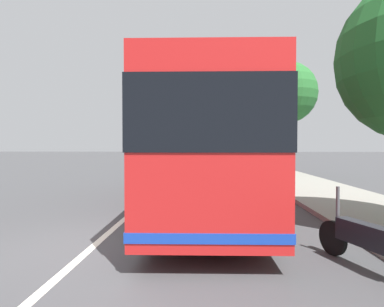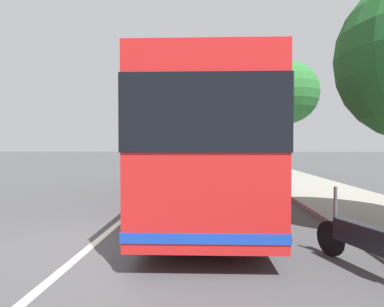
% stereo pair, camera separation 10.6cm
% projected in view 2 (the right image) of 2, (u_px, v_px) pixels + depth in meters
% --- Properties ---
extents(ground_plane, '(220.00, 220.00, 0.00)m').
position_uv_depth(ground_plane, '(93.00, 245.00, 6.14)').
color(ground_plane, '#424244').
extents(sidewalk_curb, '(110.00, 3.60, 0.14)m').
position_uv_depth(sidewalk_curb, '(303.00, 184.00, 15.69)').
color(sidewalk_curb, gray).
rests_on(sidewalk_curb, ground).
extents(lane_divider_line, '(110.00, 0.16, 0.01)m').
position_uv_depth(lane_divider_line, '(166.00, 184.00, 16.12)').
color(lane_divider_line, silver).
rests_on(lane_divider_line, ground).
extents(coach_bus, '(11.12, 2.87, 3.56)m').
position_uv_depth(coach_bus, '(203.00, 145.00, 10.01)').
color(coach_bus, red).
rests_on(coach_bus, ground).
extents(motorcycle_nearest_curb, '(2.04, 0.82, 1.26)m').
position_uv_depth(motorcycle_nearest_curb, '(365.00, 242.00, 4.81)').
color(motorcycle_nearest_curb, black).
rests_on(motorcycle_nearest_curb, ground).
extents(car_oncoming, '(4.47, 2.05, 1.49)m').
position_uv_depth(car_oncoming, '(204.00, 159.00, 29.59)').
color(car_oncoming, navy).
rests_on(car_oncoming, ground).
extents(car_far_distant, '(4.16, 2.01, 1.46)m').
position_uv_depth(car_far_distant, '(212.00, 158.00, 34.21)').
color(car_far_distant, black).
rests_on(car_far_distant, ground).
extents(car_side_street, '(4.20, 1.94, 1.53)m').
position_uv_depth(car_side_street, '(182.00, 154.00, 53.80)').
color(car_side_street, gold).
rests_on(car_side_street, ground).
extents(car_ahead_same_lane, '(4.23, 1.97, 1.54)m').
position_uv_depth(car_ahead_same_lane, '(207.00, 153.00, 58.15)').
color(car_ahead_same_lane, gold).
rests_on(car_ahead_same_lane, ground).
extents(roadside_tree_mid_block, '(4.12, 4.12, 7.63)m').
position_uv_depth(roadside_tree_mid_block, '(287.00, 93.00, 20.57)').
color(roadside_tree_mid_block, brown).
rests_on(roadside_tree_mid_block, ground).
extents(roadside_tree_far_block, '(3.22, 3.22, 6.89)m').
position_uv_depth(roadside_tree_far_block, '(254.00, 120.00, 36.89)').
color(roadside_tree_far_block, brown).
rests_on(roadside_tree_far_block, ground).
extents(utility_pole, '(0.27, 0.27, 6.70)m').
position_uv_depth(utility_pole, '(274.00, 126.00, 20.94)').
color(utility_pole, slate).
rests_on(utility_pole, ground).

